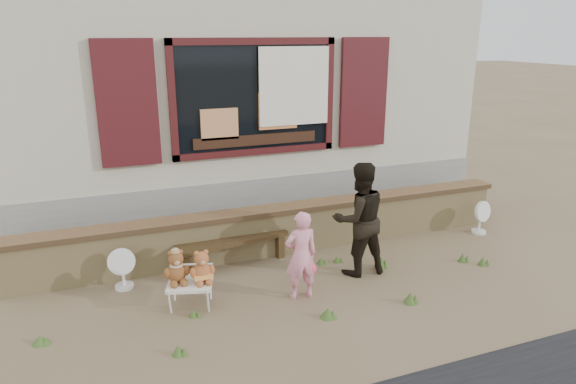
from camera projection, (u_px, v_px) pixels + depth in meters
name	position (u px, v px, depth m)	size (l,w,h in m)	color
ground	(305.00, 282.00, 6.38)	(80.00, 80.00, 0.00)	brown
shopfront	(215.00, 85.00, 9.78)	(8.04, 5.13, 4.00)	#A19A82
brick_wall	(278.00, 229.00, 7.17)	(7.10, 0.36, 0.67)	tan
bench	(233.00, 245.00, 6.77)	(1.53, 0.54, 0.38)	#322311
folding_chair	(190.00, 284.00, 5.75)	(0.60, 0.56, 0.30)	white
teddy_bear_left	(176.00, 266.00, 5.67)	(0.29, 0.25, 0.40)	brown
teddy_bear_right	(202.00, 266.00, 5.69)	(0.28, 0.24, 0.39)	brown
child	(301.00, 255.00, 5.87)	(0.39, 0.25, 1.06)	pink
adult	(359.00, 219.00, 6.43)	(0.71, 0.55, 1.47)	black
fan_left	(123.00, 268.00, 6.16)	(0.34, 0.22, 0.53)	white
fan_right	(480.00, 217.00, 7.86)	(0.34, 0.22, 0.52)	silver
grass_tufts	(331.00, 290.00, 6.05)	(5.52, 1.48, 0.15)	#3D5B24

